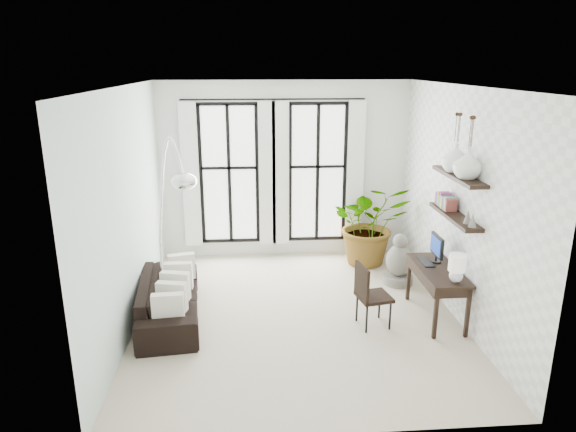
{
  "coord_description": "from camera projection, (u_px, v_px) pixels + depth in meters",
  "views": [
    {
      "loc": [
        -0.63,
        -6.64,
        3.49
      ],
      "look_at": [
        -0.1,
        0.3,
        1.4
      ],
      "focal_mm": 32.0,
      "sensor_mm": 36.0,
      "label": 1
    }
  ],
  "objects": [
    {
      "name": "vase_b",
      "position": [
        456.0,
        158.0,
        6.82
      ],
      "size": [
        0.37,
        0.37,
        0.38
      ],
      "primitive_type": "imported",
      "color": "white",
      "rests_on": "shelf_upper"
    },
    {
      "name": "sofa",
      "position": [
        169.0,
        299.0,
        7.2
      ],
      "size": [
        1.0,
        2.09,
        0.59
      ],
      "primitive_type": "imported",
      "rotation": [
        0.0,
        0.0,
        1.67
      ],
      "color": "black",
      "rests_on": "floor"
    },
    {
      "name": "plant",
      "position": [
        370.0,
        224.0,
        9.1
      ],
      "size": [
        1.36,
        1.18,
        1.49
      ],
      "primitive_type": "imported",
      "rotation": [
        0.0,
        0.0,
        -0.01
      ],
      "color": "#2D7228",
      "rests_on": "floor"
    },
    {
      "name": "windows",
      "position": [
        274.0,
        174.0,
        9.24
      ],
      "size": [
        3.26,
        0.13,
        2.65
      ],
      "color": "white",
      "rests_on": "wall_back"
    },
    {
      "name": "floor",
      "position": [
        297.0,
        315.0,
        7.39
      ],
      "size": [
        5.0,
        5.0,
        0.0
      ],
      "primitive_type": "plane",
      "color": "beige",
      "rests_on": "ground"
    },
    {
      "name": "desk",
      "position": [
        439.0,
        273.0,
        7.07
      ],
      "size": [
        0.53,
        1.26,
        1.14
      ],
      "color": "black",
      "rests_on": "floor"
    },
    {
      "name": "ceiling",
      "position": [
        298.0,
        86.0,
        6.47
      ],
      "size": [
        5.0,
        5.0,
        0.0
      ],
      "primitive_type": "plane",
      "color": "white",
      "rests_on": "wall_back"
    },
    {
      "name": "arc_lamp",
      "position": [
        172.0,
        197.0,
        6.9
      ],
      "size": [
        0.76,
        0.49,
        2.56
      ],
      "color": "silver",
      "rests_on": "floor"
    },
    {
      "name": "throw_pillows",
      "position": [
        175.0,
        286.0,
        7.15
      ],
      "size": [
        0.4,
        1.52,
        0.4
      ],
      "color": "silver",
      "rests_on": "sofa"
    },
    {
      "name": "wall_right",
      "position": [
        459.0,
        205.0,
        7.09
      ],
      "size": [
        0.0,
        5.0,
        5.0
      ],
      "primitive_type": "plane",
      "rotation": [
        1.57,
        0.0,
        -1.57
      ],
      "color": "white",
      "rests_on": "floor"
    },
    {
      "name": "wall_back",
      "position": [
        285.0,
        171.0,
        9.31
      ],
      "size": [
        4.5,
        0.0,
        4.5
      ],
      "primitive_type": "plane",
      "rotation": [
        1.57,
        0.0,
        0.0
      ],
      "color": "white",
      "rests_on": "floor"
    },
    {
      "name": "wall_shelves",
      "position": [
        455.0,
        199.0,
        6.87
      ],
      "size": [
        0.25,
        1.3,
        0.6
      ],
      "color": "black",
      "rests_on": "wall_right"
    },
    {
      "name": "buddha",
      "position": [
        399.0,
        263.0,
        8.34
      ],
      "size": [
        0.48,
        0.48,
        0.86
      ],
      "color": "gray",
      "rests_on": "floor"
    },
    {
      "name": "vase_a",
      "position": [
        468.0,
        164.0,
        6.44
      ],
      "size": [
        0.37,
        0.37,
        0.38
      ],
      "primitive_type": "imported",
      "color": "white",
      "rests_on": "shelf_upper"
    },
    {
      "name": "desk_chair",
      "position": [
        369.0,
        292.0,
        6.93
      ],
      "size": [
        0.5,
        0.5,
        0.9
      ],
      "rotation": [
        0.0,
        0.0,
        0.19
      ],
      "color": "black",
      "rests_on": "floor"
    },
    {
      "name": "wall_left",
      "position": [
        128.0,
        211.0,
        6.76
      ],
      "size": [
        0.0,
        5.0,
        5.0
      ],
      "primitive_type": "plane",
      "rotation": [
        1.57,
        0.0,
        1.57
      ],
      "color": "silver",
      "rests_on": "floor"
    }
  ]
}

